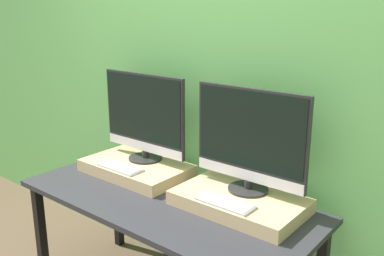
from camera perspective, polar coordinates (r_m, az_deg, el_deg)
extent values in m
cube|color=#66B75B|center=(2.48, 3.20, 6.58)|extent=(8.00, 0.04, 2.60)
cube|color=#2D2D33|center=(2.33, -3.45, -9.57)|extent=(1.65, 0.74, 0.03)
cube|color=black|center=(2.86, -19.46, -13.44)|extent=(0.05, 0.05, 0.68)
cube|color=black|center=(3.18, -9.89, -9.66)|extent=(0.05, 0.05, 0.68)
cube|color=#D6B77F|center=(2.65, -7.44, -5.31)|extent=(0.65, 0.39, 0.07)
cylinder|color=#282828|center=(2.68, -6.22, -4.00)|extent=(0.21, 0.21, 0.01)
cylinder|color=#282828|center=(2.67, -6.24, -3.43)|extent=(0.04, 0.04, 0.04)
cube|color=#282828|center=(2.60, -6.41, 2.01)|extent=(0.63, 0.02, 0.48)
cube|color=black|center=(2.58, -6.65, 2.59)|extent=(0.60, 0.00, 0.39)
cube|color=silver|center=(2.65, -6.49, -2.45)|extent=(0.62, 0.00, 0.06)
cube|color=silver|center=(2.55, -9.55, -5.21)|extent=(0.29, 0.12, 0.01)
cube|color=#B2B2B7|center=(2.55, -9.55, -5.05)|extent=(0.28, 0.10, 0.00)
cube|color=#D6B77F|center=(2.21, 6.32, -9.74)|extent=(0.65, 0.39, 0.07)
cylinder|color=#282828|center=(2.25, 7.48, -8.05)|extent=(0.21, 0.21, 0.01)
cylinder|color=#282828|center=(2.24, 7.51, -7.40)|extent=(0.04, 0.04, 0.04)
cube|color=#282828|center=(2.15, 7.76, -0.99)|extent=(0.63, 0.02, 0.48)
cube|color=black|center=(2.13, 7.59, -0.31)|extent=(0.60, 0.00, 0.39)
cube|color=silver|center=(2.21, 7.36, -6.28)|extent=(0.62, 0.00, 0.06)
cube|color=silver|center=(2.09, 4.43, -9.91)|extent=(0.29, 0.12, 0.01)
cube|color=#B2B2B7|center=(2.09, 4.43, -9.72)|extent=(0.28, 0.10, 0.00)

